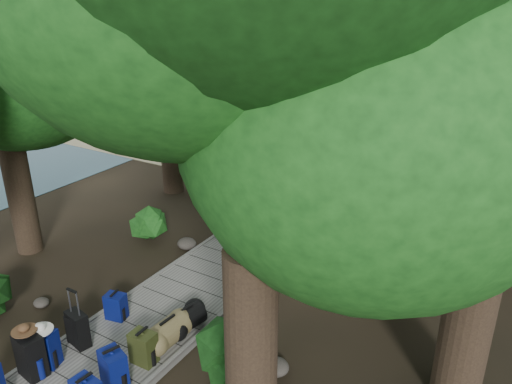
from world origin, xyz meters
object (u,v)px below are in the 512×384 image
Objects in this scene: kayak at (278,138)px; backpack_right_c at (114,368)px; duffel_right_black at (186,319)px; lone_suitcase_on_sand at (363,159)px; backpack_left_d at (116,305)px; sun_lounger at (478,157)px; backpack_left_c at (45,346)px; backpack_right_d at (143,346)px; duffel_right_khaki at (168,332)px; suitcase_on_boardwalk at (78,329)px; backpack_left_b at (30,354)px.

backpack_right_c is at bearing -68.50° from kayak.
lone_suitcase_on_sand is at bearing 102.03° from duffel_right_black.
backpack_left_d is 0.75× the size of lone_suitcase_on_sand.
backpack_left_c is at bearing -124.34° from sun_lounger.
sun_lounger is (4.23, 13.96, -0.12)m from backpack_left_c.
backpack_right_d is 0.56m from duffel_right_khaki.
duffel_right_khaki is 1.09× the size of suitcase_on_boardwalk.
duffel_right_black is 0.32× the size of sun_lounger.
sun_lounger is (7.17, 1.05, 0.16)m from kayak.
backpack_left_d is 1.75m from backpack_right_c.
sun_lounger is at bearing 75.63° from backpack_right_d.
duffel_right_khaki is at bearing 107.00° from backpack_right_c.
suitcase_on_boardwalk is at bearing -143.79° from duffel_right_khaki.
backpack_right_c is 11.41m from lone_suitcase_on_sand.
duffel_right_khaki is at bearing -66.62° from kayak.
backpack_right_c is at bearing -7.02° from backpack_left_c.
kayak is (-3.93, 1.30, -0.19)m from lone_suitcase_on_sand.
backpack_left_b is at bearing -82.35° from suitcase_on_boardwalk.
kayak is at bearing 107.57° from backpack_right_d.
backpack_left_b is 13.50m from kayak.
duffel_right_black is 0.89× the size of lone_suitcase_on_sand.
backpack_right_d is (1.27, 1.10, -0.09)m from backpack_left_b.
backpack_right_c reaches higher than backpack_left_c.
suitcase_on_boardwalk is 0.86× the size of lone_suitcase_on_sand.
kayak is at bearing 126.81° from backpack_right_c.
backpack_left_d is at bearing -178.45° from duffel_right_khaki.
backpack_left_b reaches higher than backpack_left_c.
backpack_left_d is 0.79× the size of duffel_right_khaki.
backpack_left_b reaches higher than duffel_right_khaki.
suitcase_on_boardwalk is (-1.23, 0.39, -0.04)m from backpack_right_c.
backpack_left_c is at bearing -74.05° from kayak.
duffel_right_black is (1.33, 2.10, -0.19)m from backpack_left_b.
backpack_left_d is 11.85m from kayak.
backpack_left_c is at bearing -89.08° from lone_suitcase_on_sand.
backpack_left_b reaches higher than kayak.
sun_lounger is (3.24, 2.35, -0.03)m from lone_suitcase_on_sand.
backpack_right_c is 13.39m from kayak.
backpack_right_d is 1.24m from suitcase_on_boardwalk.
sun_lounger is at bearing 59.07° from backpack_left_d.
backpack_left_b is 1.23× the size of duffel_right_black.
backpack_left_c is 1.03× the size of duffel_right_khaki.
kayak is (-2.94, 12.91, -0.28)m from backpack_left_c.
backpack_right_d is at bearing -82.71° from lone_suitcase_on_sand.
sun_lounger is at bearing 84.01° from suitcase_on_boardwalk.
backpack_right_c is at bearing -82.73° from lone_suitcase_on_sand.
backpack_left_c is 13.24m from kayak.
backpack_left_d is 0.16× the size of kayak.
duffel_right_black is at bearing 38.05° from backpack_left_c.
backpack_left_c is at bearing -115.95° from duffel_right_black.
backpack_left_c reaches higher than lone_suitcase_on_sand.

